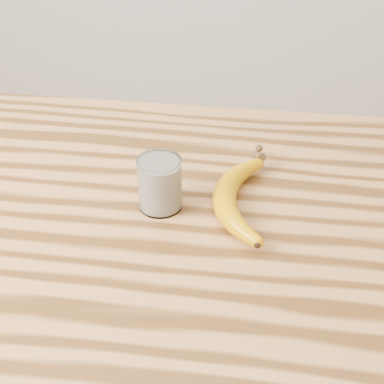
# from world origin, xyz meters

# --- Properties ---
(table) EXTENTS (1.20, 0.80, 0.90)m
(table) POSITION_xyz_m (0.00, 0.00, 0.77)
(table) COLOR #B27940
(table) RESTS_ON ground
(smoothie_glass) EXTENTS (0.08, 0.08, 0.09)m
(smoothie_glass) POSITION_xyz_m (0.07, 0.00, 0.95)
(smoothie_glass) COLOR white
(smoothie_glass) RESTS_ON table
(banana) EXTENTS (0.13, 0.34, 0.04)m
(banana) POSITION_xyz_m (0.18, 0.02, 0.92)
(banana) COLOR #CA8A00
(banana) RESTS_ON table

